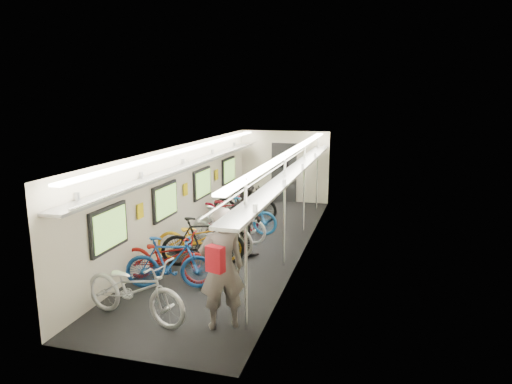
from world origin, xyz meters
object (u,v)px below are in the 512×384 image
Objects in this scene: backpack at (215,259)px; passenger_near at (222,268)px; bicycle_1 at (170,263)px; passenger_mid at (246,219)px; bicycle_0 at (134,289)px.

passenger_near is at bearing 114.61° from backpack.
passenger_mid is (0.82, 2.26, 0.31)m from bicycle_1.
backpack reaches higher than bicycle_1.
bicycle_1 is at bearing 110.01° from passenger_mid.
bicycle_0 is at bearing -24.92° from passenger_near.
backpack is at bearing 67.61° from passenger_near.
passenger_near is 5.09× the size of backpack.
bicycle_1 is 2.29m from backpack.
bicycle_0 is at bearing 116.66° from passenger_mid.
passenger_mid reaches higher than bicycle_1.
passenger_mid is 3.91m from backpack.
bicycle_1 is 0.87× the size of passenger_near.
bicycle_1 is 1.03× the size of passenger_mid.
bicycle_0 is 1.19× the size of bicycle_1.
backpack is (0.67, -3.82, 0.46)m from passenger_mid.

